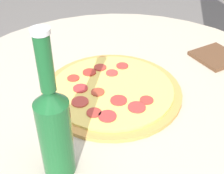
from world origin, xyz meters
TOP-DOWN VIEW (x-y plane):
  - table at (0.00, 0.00)m, footprint 1.03×1.03m
  - pizza at (0.00, -0.03)m, footprint 0.36×0.36m
  - beer_bottle at (0.22, -0.19)m, footprint 0.06×0.06m

SIDE VIEW (x-z plane):
  - table at x=0.00m, z-range 0.19..0.93m
  - pizza at x=0.00m, z-range 0.75..0.76m
  - beer_bottle at x=0.22m, z-range 0.71..1.01m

